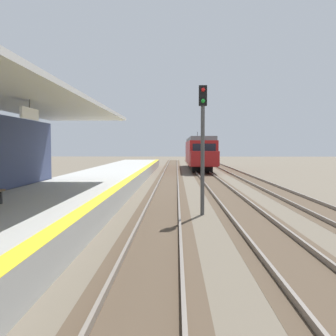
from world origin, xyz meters
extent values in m
cube|color=#A8A8A3|center=(-2.50, 16.00, 0.45)|extent=(5.00, 80.00, 0.90)
cube|color=yellow|center=(-0.25, 16.00, 0.90)|extent=(0.50, 80.00, 0.01)
cube|color=white|center=(-2.20, 12.64, 3.82)|extent=(0.08, 1.40, 0.36)
cylinder|color=#333333|center=(-2.20, 12.64, 4.14)|extent=(0.03, 0.03, 0.27)
cube|color=#4C3D2D|center=(1.90, 20.00, 0.00)|extent=(2.34, 120.00, 0.01)
cube|color=slate|center=(1.18, 20.00, 0.08)|extent=(0.08, 120.00, 0.15)
cube|color=slate|center=(2.62, 20.00, 0.08)|extent=(0.08, 120.00, 0.15)
cube|color=#4C3D2D|center=(5.30, 20.00, 0.00)|extent=(2.34, 120.00, 0.01)
cube|color=slate|center=(4.58, 20.00, 0.08)|extent=(0.08, 120.00, 0.15)
cube|color=slate|center=(6.02, 20.00, 0.08)|extent=(0.08, 120.00, 0.15)
cube|color=#4C3D2D|center=(8.70, 20.00, 0.00)|extent=(2.34, 120.00, 0.01)
cube|color=slate|center=(7.98, 20.00, 0.08)|extent=(0.08, 120.00, 0.15)
cube|color=slate|center=(9.42, 20.00, 0.08)|extent=(0.08, 120.00, 0.15)
cube|color=maroon|center=(5.30, 48.32, 2.07)|extent=(2.90, 18.00, 2.70)
cube|color=slate|center=(5.30, 48.32, 3.64)|extent=(2.67, 18.00, 0.44)
cube|color=black|center=(5.30, 39.30, 2.48)|extent=(2.32, 0.06, 1.21)
cube|color=maroon|center=(5.30, 38.52, 1.60)|extent=(2.78, 1.60, 1.49)
cube|color=black|center=(6.76, 48.32, 2.48)|extent=(0.04, 15.84, 0.86)
cylinder|color=#333333|center=(5.30, 51.92, 4.31)|extent=(0.06, 0.06, 0.90)
cube|color=black|center=(5.30, 42.47, 0.36)|extent=(2.17, 2.20, 0.72)
cube|color=black|center=(5.30, 54.17, 0.36)|extent=(2.17, 2.20, 0.72)
cylinder|color=#4C4C4C|center=(3.55, 15.91, 2.20)|extent=(0.16, 0.16, 4.40)
cube|color=black|center=(3.55, 15.91, 4.80)|extent=(0.32, 0.24, 0.80)
sphere|color=red|center=(3.55, 15.77, 5.02)|extent=(0.16, 0.16, 0.16)
sphere|color=green|center=(3.55, 15.77, 4.58)|extent=(0.16, 0.16, 0.16)
camera|label=1|loc=(2.49, 0.36, 2.76)|focal=41.21mm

